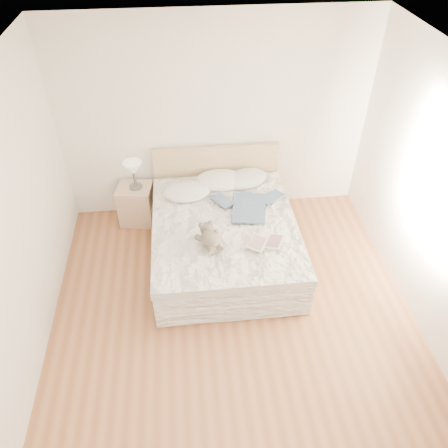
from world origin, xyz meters
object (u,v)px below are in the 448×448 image
Objects in this scene: nightstand at (137,204)px; teddy_bear at (211,244)px; childrens_book at (266,242)px; bed at (224,236)px; photo_book at (179,192)px; table_lamp at (133,170)px.

teddy_bear is at bearing -54.83° from nightstand.
childrens_book reaches higher than nightstand.
bed is at bearing -35.74° from nightstand.
childrens_book is at bearing -51.24° from bed.
bed is at bearing 51.20° from teddy_bear.
nightstand is 0.75m from photo_book.
nightstand is at bearing 170.71° from table_lamp.
teddy_bear is (0.32, -1.04, 0.02)m from photo_book.
nightstand is at bearing 144.26° from bed.
childrens_book is at bearing -41.20° from table_lamp.
teddy_bear is (-0.20, -0.50, 0.34)m from bed.
photo_book is 0.79× the size of childrens_book.
nightstand is 1.64m from teddy_bear.
photo_book is at bearing -24.36° from nightstand.
childrens_book reaches higher than photo_book.
table_lamp is 0.67m from photo_book.
teddy_bear reaches higher than childrens_book.
table_lamp is (0.03, -0.00, 0.56)m from nightstand.
teddy_bear is (0.92, -1.31, 0.37)m from nightstand.
childrens_book is (1.54, -1.33, 0.35)m from nightstand.
table_lamp is 1.59m from teddy_bear.
bed is 1.46m from table_lamp.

